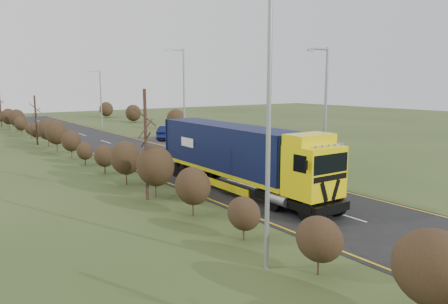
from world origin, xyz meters
TOP-DOWN VIEW (x-y plane):
  - ground at (0.00, 0.00)m, footprint 160.00×160.00m
  - road at (0.00, 10.00)m, footprint 8.00×120.00m
  - layby at (6.50, 20.00)m, footprint 6.00×18.00m
  - lane_markings at (0.00, 9.69)m, footprint 7.52×116.00m
  - hedgerow at (-6.00, 7.89)m, footprint 2.24×102.04m
  - lorry at (-1.29, 2.48)m, footprint 2.78×14.25m
  - car_red_hatchback at (5.17, 14.90)m, footprint 2.77×4.72m
  - car_blue_sedan at (6.53, 25.99)m, footprint 4.33×4.74m
  - streetlight_near at (4.50, 1.32)m, footprint 1.82×0.18m
  - streetlight_mid at (5.67, 21.06)m, footprint 2.05×0.19m
  - streetlight_far at (4.51, 41.79)m, footprint 1.71×0.18m
  - left_pole at (-7.03, -6.58)m, footprint 0.16×0.16m
  - speed_sign at (5.60, 9.38)m, footprint 0.69×0.10m
  - warning_board at (5.80, 26.55)m, footprint 0.62×0.11m

SIDE VIEW (x-z plane):
  - ground at x=0.00m, z-range 0.00..0.00m
  - road at x=0.00m, z-range 0.00..0.02m
  - layby at x=6.50m, z-range 0.00..0.02m
  - lane_markings at x=0.00m, z-range 0.03..0.03m
  - car_red_hatchback at x=5.17m, z-range 0.00..1.51m
  - car_blue_sedan at x=6.53m, z-range 0.00..1.57m
  - warning_board at x=5.80m, z-range 0.15..1.76m
  - hedgerow at x=-6.00m, z-range -1.41..4.64m
  - speed_sign at x=5.60m, z-range 0.52..3.01m
  - lorry at x=-1.29m, z-range 0.27..4.23m
  - streetlight_far at x=4.51m, z-range 0.38..8.36m
  - streetlight_near at x=4.50m, z-range 0.42..8.93m
  - streetlight_mid at x=5.67m, z-range 0.51..10.20m
  - left_pole at x=-7.03m, z-range 0.00..10.74m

